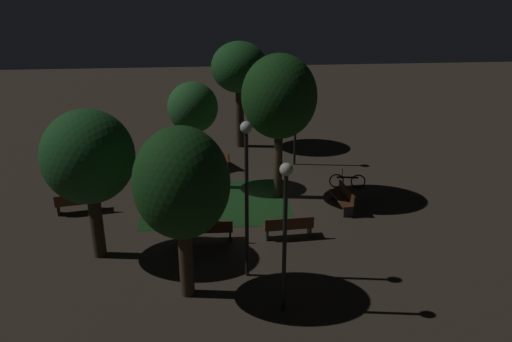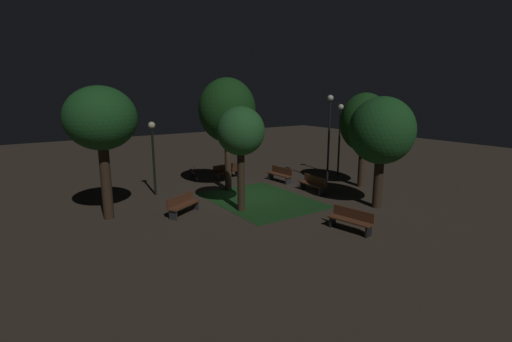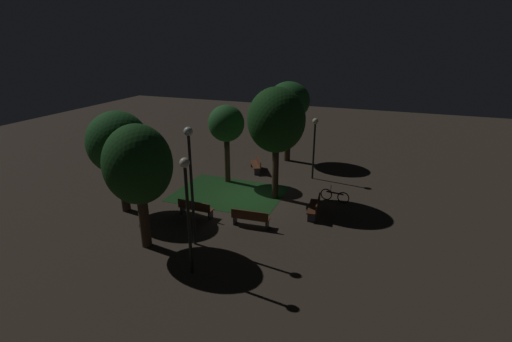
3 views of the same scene
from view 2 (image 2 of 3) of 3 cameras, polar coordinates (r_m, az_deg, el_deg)
ground_plane at (r=20.00m, az=-0.73°, el=-3.61°), size 60.00×60.00×0.00m
grass_lawn at (r=19.02m, az=0.78°, el=-4.42°), size 6.07×4.51×0.01m
bench_back_row at (r=20.61m, az=8.73°, el=-1.90°), size 1.81×0.53×0.88m
bench_near_trees at (r=22.79m, az=3.73°, el=-0.44°), size 1.83×0.60×0.88m
bench_front_left at (r=15.25m, az=14.30°, el=-7.15°), size 1.86×0.80×0.88m
bench_lawn_edge at (r=17.05m, az=-11.07°, el=-4.95°), size 1.31×1.80×0.88m
bench_corner at (r=23.65m, az=-4.52°, el=0.01°), size 0.66×1.84×0.88m
tree_back_left at (r=20.29m, az=-4.41°, el=9.11°), size 3.05×3.05×6.12m
tree_lawn_side at (r=18.07m, az=18.59°, el=5.72°), size 2.98×2.98×5.19m
tree_right_canopy at (r=21.95m, az=16.21°, el=7.01°), size 2.75×2.75×5.34m
tree_near_wall at (r=16.75m, az=-22.58°, el=7.20°), size 2.92×2.92×5.64m
tree_tall_center at (r=16.66m, az=-2.36°, el=5.87°), size 2.14×2.14×4.77m
lamp_post_plaza_west at (r=24.61m, az=12.66°, el=6.46°), size 0.36×0.36×4.61m
lamp_post_plaza_east at (r=22.60m, az=11.11°, el=6.92°), size 0.36×0.36×5.19m
lamp_post_path_center at (r=20.12m, az=-15.45°, el=3.88°), size 0.36×0.36×3.88m
bicycle at (r=23.38m, az=-9.54°, el=-0.61°), size 1.61×0.30×0.93m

